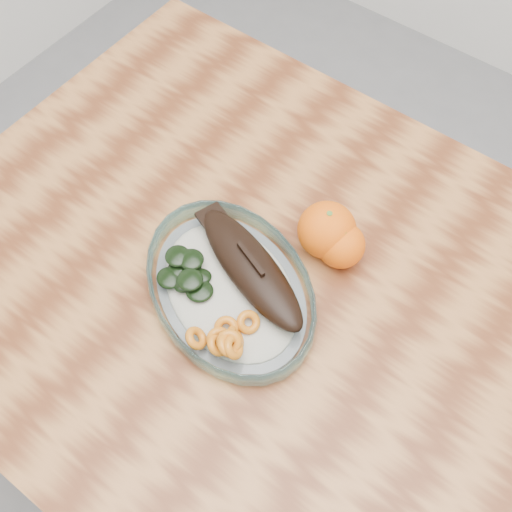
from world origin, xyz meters
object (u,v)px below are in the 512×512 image
object	(u,v)px
orange_left	(327,230)
orange_right	(341,245)
dining_table	(311,345)
plated_meal	(231,286)

from	to	relation	value
orange_left	orange_right	xyz separation A→B (m)	(0.03, -0.00, -0.01)
dining_table	orange_left	distance (m)	0.18
orange_right	dining_table	bearing A→B (deg)	-74.54
plated_meal	orange_left	bearing A→B (deg)	90.44
dining_table	orange_right	world-z (taller)	orange_right
orange_right	orange_left	bearing A→B (deg)	171.13
dining_table	orange_left	bearing A→B (deg)	118.19
orange_left	dining_table	bearing A→B (deg)	-61.81
dining_table	plated_meal	bearing A→B (deg)	-160.82
dining_table	orange_right	xyz separation A→B (m)	(-0.03, 0.10, 0.13)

